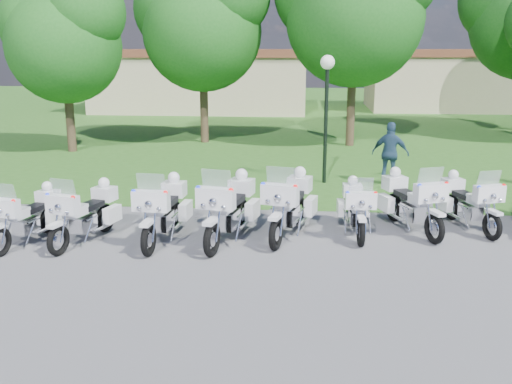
# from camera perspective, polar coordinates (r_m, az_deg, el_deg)

# --- Properties ---
(ground) EXTENTS (100.00, 100.00, 0.00)m
(ground) POSITION_cam_1_polar(r_m,az_deg,el_deg) (12.31, 0.01, -5.67)
(ground) COLOR slate
(ground) RESTS_ON ground
(grass_lawn) EXTENTS (100.00, 48.00, 0.01)m
(grass_lawn) POSITION_cam_1_polar(r_m,az_deg,el_deg) (38.77, 3.44, 8.00)
(grass_lawn) COLOR #2C5B1C
(grass_lawn) RESTS_ON ground
(motorcycle_0) EXTENTS (1.04, 2.20, 1.50)m
(motorcycle_0) POSITION_cam_1_polar(r_m,az_deg,el_deg) (13.47, -21.77, -2.15)
(motorcycle_0) COLOR black
(motorcycle_0) RESTS_ON ground
(motorcycle_1) EXTENTS (1.15, 2.30, 1.58)m
(motorcycle_1) POSITION_cam_1_polar(r_m,az_deg,el_deg) (13.14, -16.63, -1.96)
(motorcycle_1) COLOR black
(motorcycle_1) RESTS_ON ground
(motorcycle_2) EXTENTS (0.94, 2.52, 1.69)m
(motorcycle_2) POSITION_cam_1_polar(r_m,az_deg,el_deg) (12.82, -9.18, -1.72)
(motorcycle_2) COLOR black
(motorcycle_2) RESTS_ON ground
(motorcycle_3) EXTENTS (1.22, 2.62, 1.78)m
(motorcycle_3) POSITION_cam_1_polar(r_m,az_deg,el_deg) (12.66, -2.64, -1.58)
(motorcycle_3) COLOR black
(motorcycle_3) RESTS_ON ground
(motorcycle_4) EXTENTS (1.27, 2.58, 1.76)m
(motorcycle_4) POSITION_cam_1_polar(r_m,az_deg,el_deg) (13.01, 3.44, -1.19)
(motorcycle_4) COLOR black
(motorcycle_4) RESTS_ON ground
(motorcycle_5) EXTENTS (0.78, 2.21, 1.48)m
(motorcycle_5) POSITION_cam_1_polar(r_m,az_deg,el_deg) (13.34, 9.95, -1.52)
(motorcycle_5) COLOR black
(motorcycle_5) RESTS_ON ground
(motorcycle_6) EXTENTS (1.37, 2.36, 1.67)m
(motorcycle_6) POSITION_cam_1_polar(r_m,az_deg,el_deg) (13.84, 15.20, -0.89)
(motorcycle_6) COLOR black
(motorcycle_6) RESTS_ON ground
(motorcycle_7) EXTENTS (1.21, 2.22, 1.55)m
(motorcycle_7) POSITION_cam_1_polar(r_m,az_deg,el_deg) (14.45, 20.48, -0.89)
(motorcycle_7) COLOR black
(motorcycle_7) RESTS_ON ground
(lamp_post) EXTENTS (0.44, 0.44, 3.98)m
(lamp_post) POSITION_cam_1_polar(r_m,az_deg,el_deg) (17.92, 7.10, 10.38)
(lamp_post) COLOR black
(lamp_post) RESTS_ON ground
(tree_0) EXTENTS (5.31, 4.53, 7.09)m
(tree_0) POSITION_cam_1_polar(r_m,az_deg,el_deg) (24.71, -18.76, 14.65)
(tree_0) COLOR #38281C
(tree_0) RESTS_ON ground
(tree_1) EXTENTS (6.09, 5.19, 8.11)m
(tree_1) POSITION_cam_1_polar(r_m,az_deg,el_deg) (26.00, -5.50, 16.76)
(tree_1) COLOR #38281C
(tree_1) RESTS_ON ground
(tree_2) EXTENTS (6.75, 5.76, 9.00)m
(tree_2) POSITION_cam_1_polar(r_m,az_deg,el_deg) (25.34, 9.76, 18.03)
(tree_2) COLOR #38281C
(tree_2) RESTS_ON ground
(building_west) EXTENTS (14.56, 8.32, 4.10)m
(building_west) POSITION_cam_1_polar(r_m,az_deg,el_deg) (40.20, -5.22, 11.14)
(building_west) COLOR #BCAE88
(building_west) RESTS_ON ground
(building_east) EXTENTS (11.44, 7.28, 4.10)m
(building_east) POSITION_cam_1_polar(r_m,az_deg,el_deg) (42.77, 18.76, 10.64)
(building_east) COLOR #BCAE88
(building_east) RESTS_ON ground
(bystander_c) EXTENTS (1.24, 0.82, 1.96)m
(bystander_c) POSITION_cam_1_polar(r_m,az_deg,el_deg) (18.31, 13.29, 3.75)
(bystander_c) COLOR #2D4B6C
(bystander_c) RESTS_ON ground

